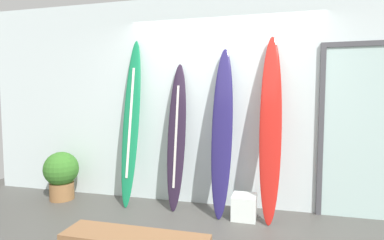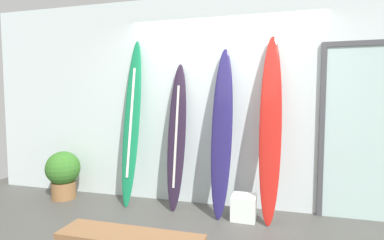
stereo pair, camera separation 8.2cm
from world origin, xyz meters
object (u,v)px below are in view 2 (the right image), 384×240
surfboard_navy (222,132)px  surfboard_crimson (270,127)px  glass_door (372,129)px  potted_plant (63,172)px  surfboard_charcoal (177,136)px  surfboard_emerald (132,124)px  display_block_left (244,207)px

surfboard_navy → surfboard_crimson: surfboard_crimson is taller
glass_door → potted_plant: glass_door is taller
surfboard_charcoal → potted_plant: bearing=-176.3°
surfboard_emerald → potted_plant: bearing=-175.0°
surfboard_navy → display_block_left: surfboard_navy is taller
surfboard_charcoal → surfboard_crimson: size_ratio=0.86×
display_block_left → potted_plant: bearing=178.8°
surfboard_navy → surfboard_charcoal: bearing=173.5°
surfboard_charcoal → potted_plant: size_ratio=2.79×
glass_door → potted_plant: (-4.01, -0.31, -0.71)m
display_block_left → potted_plant: size_ratio=0.43×
surfboard_navy → surfboard_crimson: (0.58, -0.01, 0.08)m
surfboard_charcoal → display_block_left: surfboard_charcoal is taller
surfboard_charcoal → display_block_left: size_ratio=6.50×
display_block_left → glass_door: bearing=14.4°
surfboard_crimson → potted_plant: 2.96m
surfboard_charcoal → potted_plant: surfboard_charcoal is taller
surfboard_charcoal → glass_door: size_ratio=0.90×
surfboard_emerald → display_block_left: size_ratio=7.64×
potted_plant → glass_door: bearing=4.5°
surfboard_charcoal → surfboard_crimson: surfboard_crimson is taller
surfboard_emerald → glass_door: surfboard_emerald is taller
surfboard_navy → potted_plant: (-2.29, -0.04, -0.65)m
display_block_left → glass_door: glass_door is taller
surfboard_emerald → glass_door: (2.96, 0.22, -0.01)m
display_block_left → surfboard_charcoal: bearing=169.8°
surfboard_crimson → glass_door: surfboard_crimson is taller
surfboard_charcoal → glass_door: (2.33, 0.21, 0.13)m
glass_door → surfboard_navy: bearing=-170.9°
surfboard_emerald → display_block_left: 1.81m
surfboard_navy → display_block_left: 0.93m
potted_plant → surfboard_charcoal: bearing=3.7°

